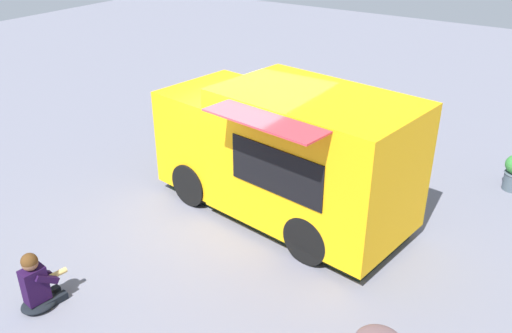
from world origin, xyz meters
TOP-DOWN VIEW (x-y plane):
  - ground_plane at (0.00, 0.00)m, footprint 40.00×40.00m
  - food_truck at (-0.64, -0.50)m, footprint 5.00×3.13m
  - person_customer at (0.96, 3.68)m, footprint 0.51×0.78m
  - plaza_bench at (3.21, -3.21)m, footprint 1.75×1.42m

SIDE VIEW (x-z plane):
  - ground_plane at x=0.00m, z-range 0.00..0.00m
  - plaza_bench at x=3.21m, z-range 0.13..0.62m
  - person_customer at x=0.96m, z-range -0.09..0.85m
  - food_truck at x=-0.64m, z-range -0.04..2.43m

